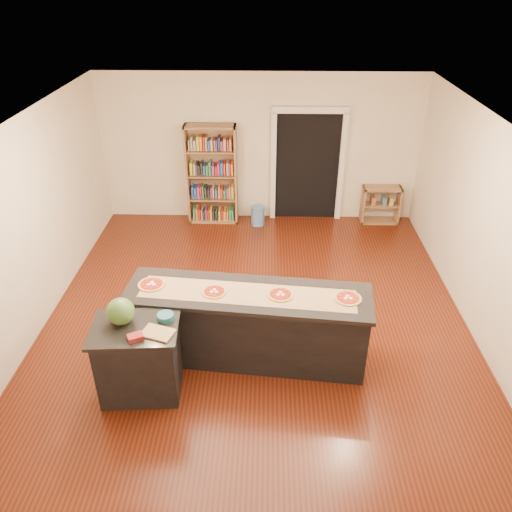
{
  "coord_description": "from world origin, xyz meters",
  "views": [
    {
      "loc": [
        0.14,
        -5.62,
        4.45
      ],
      "look_at": [
        0.0,
        0.2,
        1.0
      ],
      "focal_mm": 35.0,
      "sensor_mm": 36.0,
      "label": 1
    }
  ],
  "objects_px": {
    "side_counter": "(139,359)",
    "low_shelf": "(380,205)",
    "bookshelf": "(212,175)",
    "waste_bin": "(258,215)",
    "watermelon": "(121,311)",
    "kitchen_island": "(248,325)"
  },
  "relations": [
    {
      "from": "watermelon",
      "to": "kitchen_island",
      "type": "bearing_deg",
      "value": 22.6
    },
    {
      "from": "low_shelf",
      "to": "watermelon",
      "type": "xyz_separation_m",
      "value": [
        -3.81,
        -4.53,
        0.75
      ]
    },
    {
      "from": "side_counter",
      "to": "low_shelf",
      "type": "bearing_deg",
      "value": 47.56
    },
    {
      "from": "waste_bin",
      "to": "side_counter",
      "type": "bearing_deg",
      "value": -106.09
    },
    {
      "from": "kitchen_island",
      "to": "waste_bin",
      "type": "bearing_deg",
      "value": 95.26
    },
    {
      "from": "low_shelf",
      "to": "watermelon",
      "type": "distance_m",
      "value": 5.97
    },
    {
      "from": "side_counter",
      "to": "watermelon",
      "type": "xyz_separation_m",
      "value": [
        -0.15,
        0.08,
        0.63
      ]
    },
    {
      "from": "bookshelf",
      "to": "waste_bin",
      "type": "height_order",
      "value": "bookshelf"
    },
    {
      "from": "kitchen_island",
      "to": "watermelon",
      "type": "distance_m",
      "value": 1.62
    },
    {
      "from": "kitchen_island",
      "to": "side_counter",
      "type": "relative_size",
      "value": 3.1
    },
    {
      "from": "waste_bin",
      "to": "bookshelf",
      "type": "bearing_deg",
      "value": 169.66
    },
    {
      "from": "kitchen_island",
      "to": "waste_bin",
      "type": "relative_size",
      "value": 7.93
    },
    {
      "from": "bookshelf",
      "to": "low_shelf",
      "type": "distance_m",
      "value": 3.32
    },
    {
      "from": "bookshelf",
      "to": "low_shelf",
      "type": "relative_size",
      "value": 2.6
    },
    {
      "from": "low_shelf",
      "to": "waste_bin",
      "type": "distance_m",
      "value": 2.4
    },
    {
      "from": "waste_bin",
      "to": "watermelon",
      "type": "xyz_separation_m",
      "value": [
        -1.43,
        -4.35,
        0.93
      ]
    },
    {
      "from": "side_counter",
      "to": "waste_bin",
      "type": "distance_m",
      "value": 4.62
    },
    {
      "from": "side_counter",
      "to": "bookshelf",
      "type": "xyz_separation_m",
      "value": [
        0.4,
        4.59,
        0.47
      ]
    },
    {
      "from": "side_counter",
      "to": "watermelon",
      "type": "height_order",
      "value": "watermelon"
    },
    {
      "from": "waste_bin",
      "to": "watermelon",
      "type": "distance_m",
      "value": 4.67
    },
    {
      "from": "kitchen_island",
      "to": "waste_bin",
      "type": "distance_m",
      "value": 3.79
    },
    {
      "from": "kitchen_island",
      "to": "bookshelf",
      "type": "bearing_deg",
      "value": 107.85
    }
  ]
}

